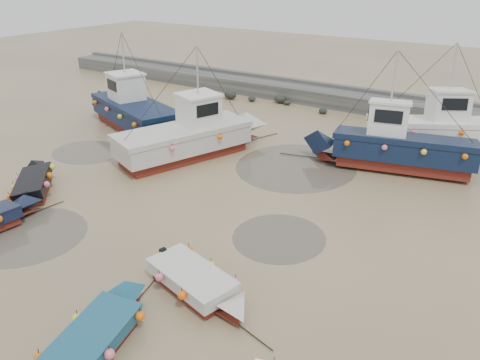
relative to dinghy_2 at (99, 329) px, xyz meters
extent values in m
plane|color=tan|center=(-3.26, 5.79, -0.56)|extent=(120.00, 120.00, 0.00)
cube|color=slate|center=(-3.26, 27.79, 0.04)|extent=(60.00, 2.20, 1.20)
cube|color=slate|center=(-3.26, 29.00, 0.76)|extent=(60.00, 0.60, 0.25)
ellipsoid|color=black|center=(1.84, 24.81, -0.27)|extent=(0.84, 0.86, 0.51)
ellipsoid|color=black|center=(4.54, 26.35, -0.22)|extent=(0.98, 1.07, 0.72)
ellipsoid|color=black|center=(-8.33, 26.25, -0.22)|extent=(0.99, 0.80, 0.58)
ellipsoid|color=black|center=(-26.77, 25.45, -0.33)|extent=(0.65, 0.64, 0.43)
ellipsoid|color=black|center=(6.42, 25.76, -0.35)|extent=(0.61, 0.47, 0.46)
ellipsoid|color=black|center=(-7.57, 26.06, -0.35)|extent=(0.61, 0.53, 0.32)
ellipsoid|color=black|center=(-12.43, 25.13, -0.18)|extent=(1.09, 0.88, 0.72)
ellipsoid|color=black|center=(-10.51, 25.44, -0.33)|extent=(0.65, 0.60, 0.37)
ellipsoid|color=black|center=(6.20, 25.18, -0.25)|extent=(0.88, 0.64, 0.62)
ellipsoid|color=black|center=(-4.18, 25.38, -0.34)|extent=(0.64, 0.62, 0.48)
ellipsoid|color=black|center=(-26.68, 25.58, -0.18)|extent=(1.10, 0.87, 0.86)
ellipsoid|color=black|center=(4.58, 26.21, -0.37)|extent=(0.55, 0.45, 0.29)
cylinder|color=#585045|center=(-7.27, 2.54, -0.56)|extent=(4.79, 4.79, 0.01)
cylinder|color=#585045|center=(1.54, 8.07, -0.56)|extent=(3.82, 3.82, 0.01)
cylinder|color=#585045|center=(-12.75, 10.32, -0.56)|extent=(4.28, 4.28, 0.01)
cylinder|color=#585045|center=(-1.28, 15.18, -0.56)|extent=(6.57, 6.57, 0.01)
pyramid|color=black|center=(-8.74, 3.44, 0.41)|extent=(1.59, 0.89, 0.90)
cylinder|color=black|center=(-8.63, 4.31, -0.53)|extent=(0.29, 1.99, 0.04)
sphere|color=orange|center=(-8.04, 1.97, 0.07)|extent=(0.30, 0.30, 0.30)
cube|color=maroon|center=(0.09, -0.36, -0.41)|extent=(1.80, 3.01, 0.30)
cube|color=navy|center=(0.09, -0.36, -0.04)|extent=(2.05, 3.26, 0.45)
pyramid|color=navy|center=(-0.35, 1.45, 0.41)|extent=(1.51, 1.02, 0.90)
cube|color=brown|center=(0.09, -0.36, 0.13)|extent=(1.67, 2.73, 0.10)
cube|color=navy|center=(0.09, -0.36, 0.22)|extent=(2.12, 3.34, 0.07)
cylinder|color=black|center=(-0.54, 2.26, -0.53)|extent=(0.51, 1.95, 0.04)
sphere|color=orange|center=(-0.42, -1.71, 0.07)|extent=(0.30, 0.30, 0.30)
sphere|color=orange|center=(0.97, -0.55, 0.07)|extent=(0.30, 0.30, 0.30)
sphere|color=orange|center=(-0.80, -0.16, 0.07)|extent=(0.30, 0.30, 0.30)
sphere|color=orange|center=(0.59, 1.00, 0.07)|extent=(0.30, 0.30, 0.30)
cube|color=maroon|center=(-10.44, 5.21, -0.41)|extent=(3.07, 2.99, 0.30)
cube|color=black|center=(-10.44, 5.21, -0.04)|extent=(3.37, 3.29, 0.45)
pyramid|color=black|center=(-11.93, 6.62, 0.41)|extent=(1.43, 1.46, 0.90)
cube|color=brown|center=(-10.44, 5.21, 0.13)|extent=(2.80, 2.73, 0.10)
cube|color=black|center=(-10.44, 5.21, 0.22)|extent=(3.47, 3.38, 0.07)
cube|color=black|center=(-9.16, 4.00, 0.14)|extent=(0.28, 0.28, 0.35)
cylinder|color=black|center=(-12.56, 7.22, -0.53)|extent=(1.48, 1.40, 0.04)
sphere|color=orange|center=(-10.01, 3.72, 0.07)|extent=(0.30, 0.30, 0.30)
sphere|color=orange|center=(-9.32, 5.23, 0.07)|extent=(0.30, 0.30, 0.30)
sphere|color=orange|center=(-10.79, 4.46, 0.07)|extent=(0.30, 0.30, 0.30)
sphere|color=orange|center=(-10.10, 5.97, 0.07)|extent=(0.30, 0.30, 0.30)
sphere|color=orange|center=(-11.57, 5.20, 0.07)|extent=(0.30, 0.30, 0.30)
sphere|color=orange|center=(-10.88, 6.71, 0.07)|extent=(0.30, 0.30, 0.30)
cube|color=maroon|center=(0.71, 3.40, -0.41)|extent=(3.21, 1.96, 0.30)
cube|color=silver|center=(0.71, 3.40, -0.04)|extent=(3.48, 2.23, 0.45)
pyramid|color=silver|center=(2.61, 2.92, 0.41)|extent=(1.06, 1.61, 0.90)
cube|color=brown|center=(0.71, 3.40, 0.13)|extent=(2.91, 1.81, 0.10)
cube|color=silver|center=(0.71, 3.40, 0.22)|extent=(3.57, 2.30, 0.07)
cube|color=black|center=(-0.92, 3.82, 0.14)|extent=(0.23, 0.26, 0.35)
cylinder|color=black|center=(3.43, 2.71, -0.53)|extent=(1.95, 0.53, 0.04)
sphere|color=orange|center=(-0.32, 4.55, 0.07)|extent=(0.30, 0.30, 0.30)
sphere|color=orange|center=(-0.12, 2.73, 0.07)|extent=(0.30, 0.30, 0.30)
sphere|color=orange|center=(0.92, 4.24, 0.07)|extent=(0.30, 0.30, 0.30)
sphere|color=orange|center=(1.12, 2.41, 0.07)|extent=(0.30, 0.30, 0.30)
sphere|color=orange|center=(2.16, 3.92, 0.07)|extent=(0.30, 0.30, 0.30)
cube|color=maroon|center=(-13.37, 15.08, -0.29)|extent=(7.78, 4.77, 0.55)
cube|color=#0B1936|center=(-13.37, 15.08, 0.46)|extent=(8.43, 5.35, 0.95)
pyramid|color=#0B1936|center=(-17.62, 16.62, 1.16)|extent=(2.30, 3.13, 1.40)
cube|color=brown|center=(-13.37, 15.08, 0.98)|extent=(8.22, 5.19, 0.08)
cube|color=#0B1936|center=(-13.37, 15.08, 1.12)|extent=(8.62, 5.47, 0.30)
cube|color=white|center=(-14.39, 15.45, 2.09)|extent=(2.55, 2.53, 1.70)
cube|color=white|center=(-14.39, 15.45, 3.00)|extent=(2.76, 2.73, 0.12)
cube|color=black|center=(-15.35, 15.79, 2.34)|extent=(0.62, 1.59, 0.68)
cylinder|color=#B7B7B2|center=(-14.39, 15.45, 4.36)|extent=(0.10, 0.10, 2.60)
cylinder|color=black|center=(-18.74, 17.03, -0.53)|extent=(2.84, 1.07, 0.05)
sphere|color=#EB6A84|center=(-10.92, 12.56, 0.82)|extent=(0.30, 0.30, 0.30)
sphere|color=#EB6A84|center=(-10.87, 15.79, 0.82)|extent=(0.30, 0.30, 0.30)
sphere|color=#EB6A84|center=(-12.90, 13.28, 0.82)|extent=(0.30, 0.30, 0.30)
sphere|color=#EB6A84|center=(-12.85, 16.51, 0.82)|extent=(0.30, 0.30, 0.30)
sphere|color=#EB6A84|center=(-14.88, 14.00, 0.82)|extent=(0.30, 0.30, 0.30)
sphere|color=#EB6A84|center=(-14.83, 17.23, 0.82)|extent=(0.30, 0.30, 0.30)
sphere|color=#EB6A84|center=(-16.86, 14.72, 0.82)|extent=(0.30, 0.30, 0.30)
cube|color=maroon|center=(-7.26, 12.75, -0.29)|extent=(4.58, 7.50, 0.55)
cube|color=beige|center=(-7.26, 12.75, 0.46)|extent=(5.14, 8.13, 0.95)
pyramid|color=beige|center=(-5.74, 16.87, 1.16)|extent=(2.96, 2.25, 1.40)
cube|color=brown|center=(-7.26, 12.75, 0.98)|extent=(4.98, 7.93, 0.08)
cube|color=beige|center=(-7.26, 12.75, 1.12)|extent=(5.25, 8.31, 0.30)
cube|color=white|center=(-6.90, 13.73, 2.09)|extent=(2.42, 2.52, 1.70)
cube|color=white|center=(-6.90, 13.73, 3.00)|extent=(2.62, 2.72, 0.12)
cube|color=black|center=(-6.54, 14.69, 2.34)|extent=(1.49, 0.59, 0.68)
cylinder|color=#B7B7B2|center=(-6.90, 13.73, 4.36)|extent=(0.10, 0.10, 2.60)
cylinder|color=black|center=(-5.33, 17.97, -0.53)|extent=(1.09, 2.83, 0.05)
sphere|color=#EB6A84|center=(-9.67, 10.38, 0.82)|extent=(0.30, 0.30, 0.30)
sphere|color=#EB6A84|center=(-6.44, 10.82, 0.82)|extent=(0.30, 0.30, 0.30)
sphere|color=#EB6A84|center=(-8.61, 13.25, 0.82)|extent=(0.30, 0.30, 0.30)
sphere|color=#EB6A84|center=(-5.38, 13.69, 0.82)|extent=(0.30, 0.30, 0.30)
sphere|color=#EB6A84|center=(-7.55, 16.12, 0.82)|extent=(0.30, 0.30, 0.30)
cube|color=maroon|center=(3.71, 17.92, -0.29)|extent=(7.07, 3.76, 0.55)
cube|color=#0E1A34|center=(3.71, 17.92, 0.46)|extent=(7.65, 4.26, 0.95)
pyramid|color=#0E1A34|center=(-0.33, 16.93, 1.16)|extent=(2.01, 2.88, 1.40)
cube|color=brown|center=(3.71, 17.92, 0.98)|extent=(7.46, 4.12, 0.08)
cube|color=#0E1A34|center=(3.71, 17.92, 1.12)|extent=(7.82, 4.35, 0.30)
cube|color=white|center=(2.76, 17.69, 2.09)|extent=(2.38, 2.26, 1.70)
cube|color=white|center=(2.76, 17.69, 3.00)|extent=(2.57, 2.44, 0.12)
cube|color=black|center=(1.77, 17.45, 2.34)|extent=(0.42, 1.53, 0.68)
cylinder|color=#B7B7B2|center=(2.76, 17.69, 4.36)|extent=(0.10, 0.10, 2.60)
cylinder|color=black|center=(-1.44, 16.66, -0.53)|extent=(2.93, 0.76, 0.05)
sphere|color=#EB6A84|center=(6.85, 17.22, 0.82)|extent=(0.30, 0.30, 0.30)
sphere|color=#EB6A84|center=(5.24, 19.77, 0.82)|extent=(0.30, 0.30, 0.30)
sphere|color=#EB6A84|center=(4.98, 16.76, 0.82)|extent=(0.30, 0.30, 0.30)
sphere|color=#EB6A84|center=(3.37, 19.31, 0.82)|extent=(0.30, 0.30, 0.30)
sphere|color=#EB6A84|center=(3.12, 16.31, 0.82)|extent=(0.30, 0.30, 0.30)
sphere|color=#EB6A84|center=(1.51, 18.86, 0.82)|extent=(0.30, 0.30, 0.30)
sphere|color=#EB6A84|center=(1.26, 15.85, 0.82)|extent=(0.30, 0.30, 0.30)
cube|color=maroon|center=(4.16, 21.79, -0.29)|extent=(6.67, 5.20, 0.55)
cube|color=white|center=(4.16, 21.79, 0.46)|extent=(7.28, 5.80, 0.95)
cube|color=brown|center=(4.16, 21.79, 0.98)|extent=(7.09, 5.62, 0.08)
cube|color=white|center=(4.16, 21.79, 1.12)|extent=(7.44, 5.92, 0.30)
cube|color=white|center=(4.96, 22.24, 2.09)|extent=(2.72, 2.71, 1.70)
cube|color=white|center=(4.96, 22.24, 3.00)|extent=(2.94, 2.93, 0.12)
cube|color=black|center=(5.85, 22.74, 2.34)|extent=(0.87, 1.50, 0.68)
cylinder|color=#B7B7B2|center=(4.96, 22.24, 4.36)|extent=(0.10, 0.10, 2.60)
sphere|color=#EB6A84|center=(1.06, 21.80, 0.82)|extent=(0.30, 0.30, 0.30)
sphere|color=#EB6A84|center=(3.74, 19.78, 0.82)|extent=(0.30, 0.30, 0.30)
sphere|color=#EB6A84|center=(3.40, 23.13, 0.82)|extent=(0.30, 0.30, 0.30)
sphere|color=#EB6A84|center=(6.09, 21.11, 0.82)|extent=(0.30, 0.30, 0.30)
sphere|color=#EB6A84|center=(5.74, 24.45, 0.82)|extent=(0.30, 0.30, 0.30)
imported|color=#1C1D3E|center=(-8.50, 13.27, -0.56)|extent=(0.79, 0.68, 1.83)
camera|label=1|loc=(9.16, -6.59, 9.58)|focal=35.00mm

